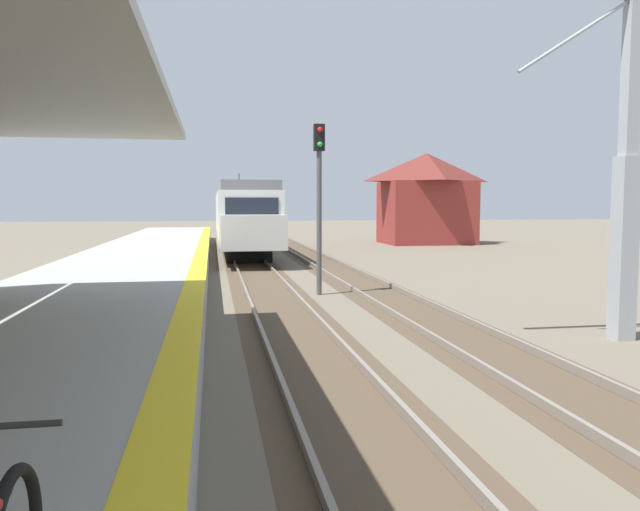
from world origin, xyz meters
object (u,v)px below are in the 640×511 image
at_px(approaching_train, 243,215).
at_px(distant_trackside_house, 426,197).
at_px(rail_signal_post, 319,191).
at_px(catenary_pylon_far_side, 614,164).

xyz_separation_m(approaching_train, distant_trackside_house, (13.29, 6.23, 1.16)).
xyz_separation_m(rail_signal_post, catenary_pylon_far_side, (4.76, -7.28, 0.41)).
bearing_deg(approaching_train, distant_trackside_house, 25.11).
distance_m(approaching_train, rail_signal_post, 17.22).
distance_m(catenary_pylon_far_side, distant_trackside_house, 31.43).
distance_m(approaching_train, distant_trackside_house, 14.72).
bearing_deg(rail_signal_post, catenary_pylon_far_side, -56.85).
bearing_deg(distant_trackside_house, approaching_train, -154.89).
relative_size(approaching_train, catenary_pylon_far_side, 2.61).
height_order(catenary_pylon_far_side, distant_trackside_house, catenary_pylon_far_side).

